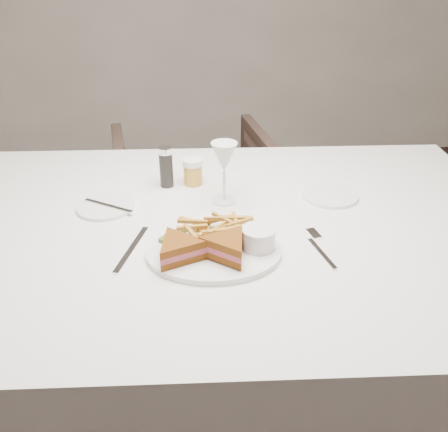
% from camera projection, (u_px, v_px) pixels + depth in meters
% --- Properties ---
extents(table, '(1.71, 1.23, 0.75)m').
position_uv_depth(table, '(221.00, 332.00, 1.49)').
color(table, silver).
rests_on(table, ground).
extents(chair_far, '(0.74, 0.70, 0.71)m').
position_uv_depth(chair_far, '(196.00, 197.00, 2.30)').
color(chair_far, '#45322A').
rests_on(chair_far, ground).
extents(table_setting, '(0.80, 0.63, 0.18)m').
position_uv_depth(table_setting, '(213.00, 221.00, 1.24)').
color(table_setting, white).
rests_on(table_setting, table).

